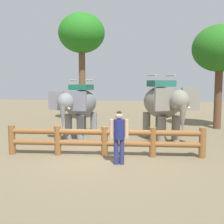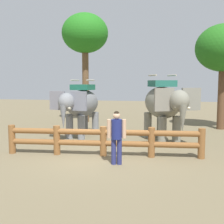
{
  "view_description": "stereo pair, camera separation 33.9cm",
  "coord_description": "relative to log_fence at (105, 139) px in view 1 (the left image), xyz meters",
  "views": [
    {
      "loc": [
        1.84,
        -9.27,
        2.59
      ],
      "look_at": [
        0.0,
        1.83,
        1.4
      ],
      "focal_mm": 44.57,
      "sensor_mm": 36.0,
      "label": 1
    },
    {
      "loc": [
        2.17,
        -9.21,
        2.59
      ],
      "look_at": [
        0.0,
        1.83,
        1.4
      ],
      "focal_mm": 44.57,
      "sensor_mm": 36.0,
      "label": 2
    }
  ],
  "objects": [
    {
      "name": "tree_far_left",
      "position": [
        -3.08,
        8.23,
        5.04
      ],
      "size": [
        2.98,
        2.98,
        7.04
      ],
      "color": "brown",
      "rests_on": "ground"
    },
    {
      "name": "tourist_woman_in_black",
      "position": [
        0.65,
        -0.93,
        0.38
      ],
      "size": [
        0.6,
        0.38,
        1.71
      ],
      "color": "navy",
      "rests_on": "ground"
    },
    {
      "name": "tree_back_center",
      "position": [
        5.16,
        6.84,
        3.8
      ],
      "size": [
        3.03,
        3.03,
        5.76
      ],
      "color": "brown",
      "rests_on": "ground"
    },
    {
      "name": "elephant_center",
      "position": [
        2.07,
        2.82,
        1.05
      ],
      "size": [
        2.66,
        3.47,
        2.95
      ],
      "color": "slate",
      "rests_on": "ground"
    },
    {
      "name": "log_fence",
      "position": [
        0.0,
        0.0,
        0.0
      ],
      "size": [
        6.99,
        0.82,
        1.05
      ],
      "color": "brown",
      "rests_on": "ground"
    },
    {
      "name": "elephant_near_left",
      "position": [
        -1.83,
        3.19,
        0.93
      ],
      "size": [
        1.95,
        3.26,
        2.74
      ],
      "color": "slate",
      "rests_on": "ground"
    },
    {
      "name": "ground_plane",
      "position": [
        0.0,
        -0.23,
        -0.61
      ],
      "size": [
        60.0,
        60.0,
        0.0
      ],
      "primitive_type": "plane",
      "color": "#6F6247"
    }
  ]
}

